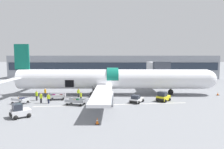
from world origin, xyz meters
name	(u,v)px	position (x,y,z in m)	size (l,w,h in m)	color
ground_plane	(113,97)	(0.00, 0.00, 0.00)	(500.00, 500.00, 0.00)	slate
apron_marking_line	(112,105)	(-0.05, -6.37, 0.00)	(24.61, 3.05, 0.01)	silver
terminal_strip	(113,67)	(0.00, 35.19, 4.00)	(72.33, 11.26, 8.00)	gray
jet_bridge_stub	(157,68)	(10.45, 9.20, 4.97)	(3.48, 12.25, 6.62)	#4C4C51
airplane	(110,80)	(-0.47, 2.13, 3.08)	(42.05, 36.16, 10.20)	silver
baggage_tug_lead	(20,112)	(-11.75, -13.14, 0.75)	(2.84, 2.74, 1.79)	silver
baggage_tug_mid	(137,99)	(4.05, -4.89, 0.57)	(2.66, 3.13, 1.31)	white
baggage_tug_rear	(163,97)	(8.76, -3.83, 0.72)	(2.77, 2.88, 1.72)	yellow
baggage_cart_loading	(57,97)	(-9.89, -2.67, 0.52)	(3.86, 2.40, 1.04)	silver
baggage_cart_queued	(76,102)	(-5.78, -6.59, 0.49)	(4.17, 2.43, 1.00)	#999BA0
baggage_cart_empty	(21,100)	(-15.04, -5.82, 0.53)	(3.42, 2.47, 1.03)	#B7BABF
ground_crew_loader_a	(37,95)	(-13.36, -3.39, 0.91)	(0.55, 0.55, 1.73)	#2D2D33
ground_crew_loader_b	(45,93)	(-12.77, -0.61, 0.90)	(0.55, 0.55, 1.72)	#1E2338
ground_crew_driver	(41,98)	(-11.82, -5.50, 0.92)	(0.59, 0.53, 1.75)	black
ground_crew_supervisor	(81,96)	(-5.49, -3.75, 0.82)	(0.43, 0.54, 1.56)	black
ground_crew_helper	(48,98)	(-10.54, -5.62, 0.86)	(0.57, 0.40, 1.64)	#1E2338
ground_crew_marshal	(78,93)	(-6.47, -0.59, 0.88)	(0.53, 0.53, 1.67)	#2D2D33
safety_cone_nose	(218,94)	(21.03, 1.55, 0.27)	(0.55, 0.55, 0.59)	black
safety_cone_engine_left	(97,121)	(-1.68, -15.68, 0.38)	(0.48, 0.48, 0.80)	black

